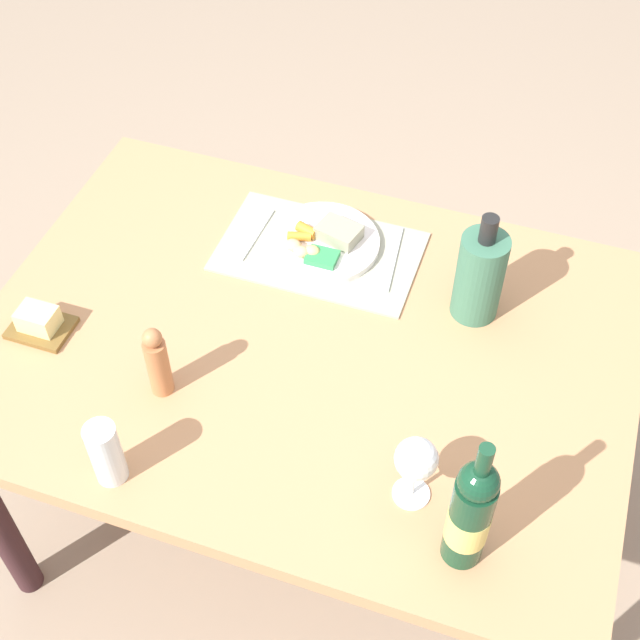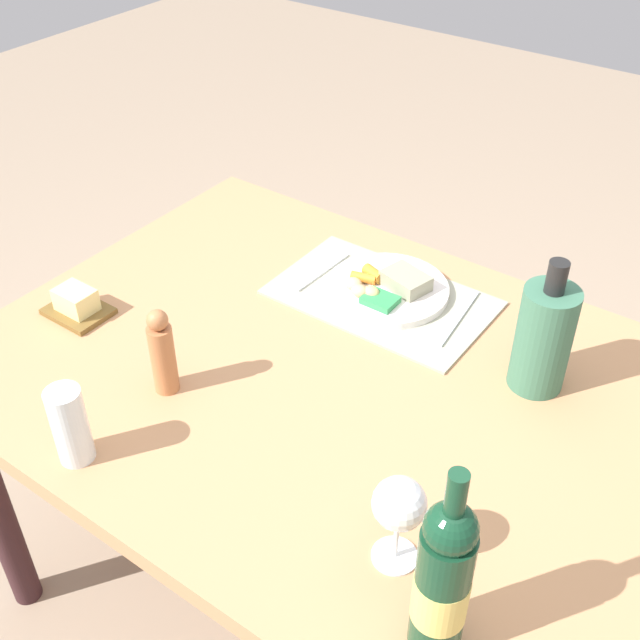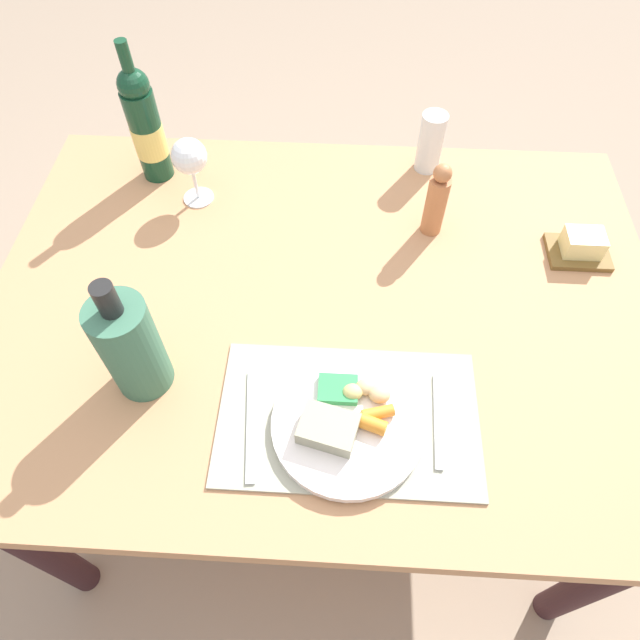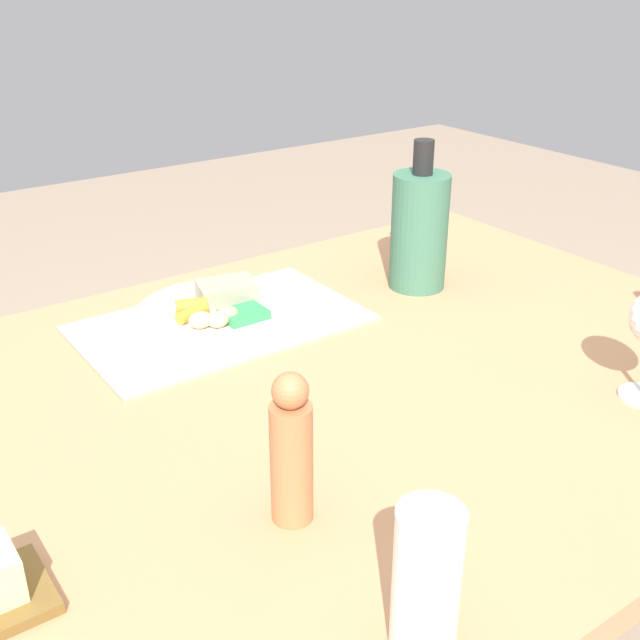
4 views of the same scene
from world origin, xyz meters
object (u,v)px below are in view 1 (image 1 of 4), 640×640
at_px(dining_table, 306,365).
at_px(wine_bottle, 470,514).
at_px(fork, 393,259).
at_px(water_tumbler, 107,456).
at_px(cooler_bottle, 480,275).
at_px(wine_glass, 416,460).
at_px(pepper_mill, 157,362).
at_px(knife, 256,234).
at_px(butter_dish, 39,322).
at_px(dinner_plate, 323,242).

xyz_separation_m(dining_table, wine_bottle, (-0.42, 0.37, 0.22)).
relative_size(fork, water_tumbler, 1.43).
bearing_deg(dining_table, water_tumbler, 61.43).
relative_size(cooler_bottle, wine_glass, 1.68).
distance_m(wine_bottle, pepper_mill, 0.67).
relative_size(knife, wine_glass, 1.12).
bearing_deg(cooler_bottle, water_tumbler, 48.69).
relative_size(cooler_bottle, butter_dish, 2.08).
bearing_deg(cooler_bottle, pepper_mill, 37.02).
distance_m(cooler_bottle, pepper_mill, 0.69).
bearing_deg(water_tumbler, fork, -115.67).
relative_size(dining_table, wine_glass, 8.58).
height_order(cooler_bottle, wine_bottle, wine_bottle).
bearing_deg(wine_bottle, cooler_bottle, -79.70).
relative_size(dining_table, cooler_bottle, 5.12).
xyz_separation_m(butter_dish, pepper_mill, (-0.31, 0.06, 0.06)).
relative_size(wine_bottle, wine_glass, 2.05).
bearing_deg(butter_dish, water_tumbler, 139.21).
distance_m(butter_dish, wine_glass, 0.87).
xyz_separation_m(fork, wine_glass, (-0.20, 0.57, 0.11)).
height_order(dinner_plate, water_tumbler, water_tumbler).
bearing_deg(water_tumbler, wine_glass, -165.36).
distance_m(dining_table, water_tumbler, 0.51).
bearing_deg(knife, butter_dish, 54.11).
bearing_deg(knife, cooler_bottle, 175.95).
distance_m(pepper_mill, wine_glass, 0.54).
height_order(dining_table, water_tumbler, water_tumbler).
height_order(knife, wine_bottle, wine_bottle).
bearing_deg(wine_bottle, wine_glass, -36.03).
height_order(butter_dish, water_tumbler, water_tumbler).
bearing_deg(dinner_plate, fork, -176.55).
relative_size(knife, water_tumbler, 1.23).
relative_size(wine_bottle, butter_dish, 2.55).
xyz_separation_m(wine_glass, water_tumbler, (0.54, 0.14, -0.05)).
height_order(butter_dish, pepper_mill, pepper_mill).
distance_m(wine_glass, water_tumbler, 0.56).
distance_m(dinner_plate, water_tumbler, 0.73).
bearing_deg(wine_glass, wine_bottle, 143.97).
distance_m(dining_table, dinner_plate, 0.30).
xyz_separation_m(butter_dish, water_tumbler, (-0.31, 0.27, 0.04)).
bearing_deg(dinner_plate, knife, 5.97).
height_order(wine_glass, water_tumbler, wine_glass).
distance_m(knife, pepper_mill, 0.48).
height_order(fork, cooler_bottle, cooler_bottle).
xyz_separation_m(wine_bottle, butter_dish, (0.96, -0.21, -0.11)).
xyz_separation_m(butter_dish, wine_glass, (-0.85, 0.13, 0.09)).
distance_m(dining_table, cooler_bottle, 0.42).
bearing_deg(dining_table, fork, -111.14).
xyz_separation_m(dining_table, wine_glass, (-0.31, 0.28, 0.20)).
xyz_separation_m(fork, knife, (0.33, 0.03, 0.00)).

